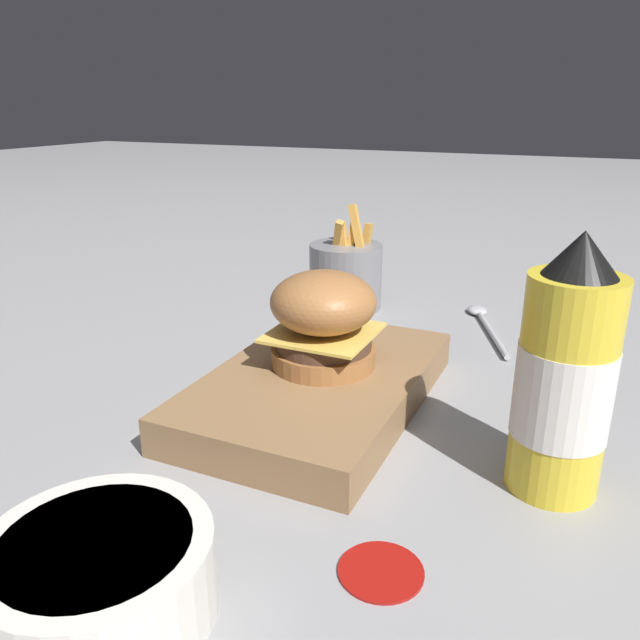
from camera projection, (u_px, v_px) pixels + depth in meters
ground_plane at (306, 401)px, 0.62m from camera, size 6.00×6.00×0.00m
serving_board at (320, 385)px, 0.61m from camera, size 0.30×0.19×0.04m
burger at (323, 319)px, 0.60m from camera, size 0.10×0.10×0.09m
ketchup_bottle at (564, 380)px, 0.45m from camera, size 0.07×0.07×0.20m
fries_basket at (346, 275)px, 0.88m from camera, size 0.10×0.10×0.15m
side_bowl at (99, 575)px, 0.35m from camera, size 0.13×0.13×0.05m
spoon at (483, 320)px, 0.83m from camera, size 0.18×0.09×0.01m
ketchup_puddle at (381, 570)px, 0.39m from camera, size 0.05×0.05×0.00m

